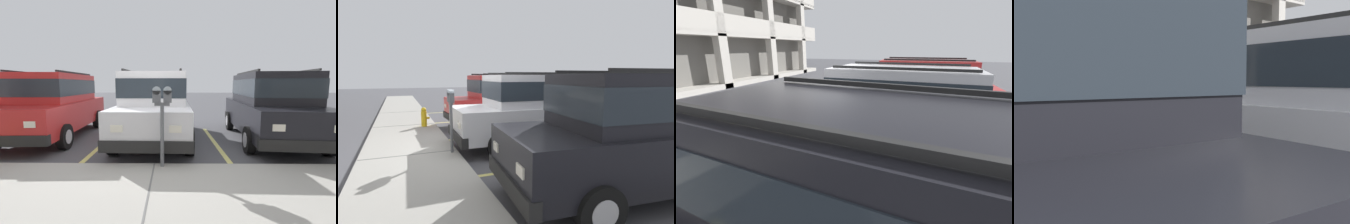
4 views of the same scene
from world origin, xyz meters
TOP-DOWN VIEW (x-y plane):
  - ground_plane at (0.00, 0.00)m, footprint 80.00×80.00m
  - sidewalk at (0.00, 1.30)m, footprint 40.00×2.20m
  - parking_stall_lines at (1.58, -1.40)m, footprint 12.77×4.80m
  - silver_suv at (0.11, -2.18)m, footprint 2.10×4.82m
  - red_sedan at (-3.25, -2.24)m, footprint 2.34×4.94m
  - dark_hatchback at (3.35, -2.59)m, footprint 2.14×4.84m
  - parking_meter_near at (-0.16, 0.35)m, footprint 0.35×0.12m

SIDE VIEW (x-z plane):
  - ground_plane at x=0.00m, z-range -0.10..0.00m
  - parking_stall_lines at x=1.58m, z-range 0.00..0.01m
  - sidewalk at x=0.00m, z-range 0.00..0.12m
  - silver_suv at x=0.11m, z-range 0.07..2.11m
  - red_sedan at x=-3.25m, z-range 0.07..2.11m
  - dark_hatchback at x=3.35m, z-range 0.07..2.11m
  - parking_meter_near at x=-0.16m, z-range 0.49..1.99m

